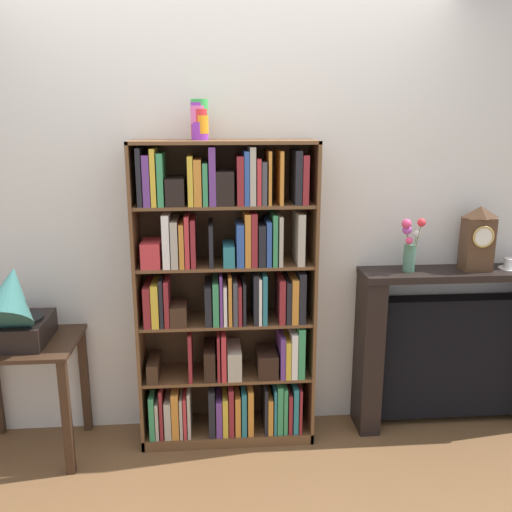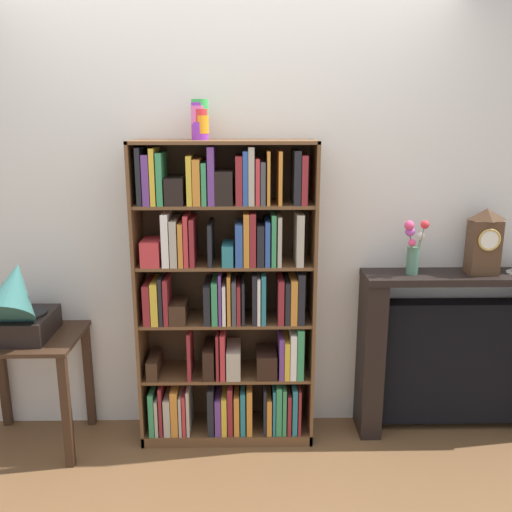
{
  "view_description": "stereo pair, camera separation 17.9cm",
  "coord_description": "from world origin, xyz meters",
  "px_view_note": "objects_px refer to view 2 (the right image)",
  "views": [
    {
      "loc": [
        -0.07,
        -2.8,
        1.84
      ],
      "look_at": [
        0.17,
        0.12,
        1.09
      ],
      "focal_mm": 38.44,
      "sensor_mm": 36.0,
      "label": 1
    },
    {
      "loc": [
        0.11,
        -2.81,
        1.84
      ],
      "look_at": [
        0.17,
        0.12,
        1.09
      ],
      "focal_mm": 38.44,
      "sensor_mm": 36.0,
      "label": 2
    }
  ],
  "objects_px": {
    "cup_stack": "(200,120)",
    "fireplace_mantel": "(456,353)",
    "bookshelf": "(227,303)",
    "mantel_clock": "(484,241)",
    "side_table_left": "(29,363)",
    "flower_vase": "(413,248)",
    "gramophone": "(18,304)"
  },
  "relations": [
    {
      "from": "bookshelf",
      "to": "fireplace_mantel",
      "type": "bearing_deg",
      "value": 2.19
    },
    {
      "from": "side_table_left",
      "to": "flower_vase",
      "type": "bearing_deg",
      "value": 2.69
    },
    {
      "from": "bookshelf",
      "to": "fireplace_mantel",
      "type": "relative_size",
      "value": 1.49
    },
    {
      "from": "bookshelf",
      "to": "mantel_clock",
      "type": "bearing_deg",
      "value": 1.07
    },
    {
      "from": "cup_stack",
      "to": "gramophone",
      "type": "height_order",
      "value": "cup_stack"
    },
    {
      "from": "fireplace_mantel",
      "to": "mantel_clock",
      "type": "distance_m",
      "value": 0.69
    },
    {
      "from": "mantel_clock",
      "to": "side_table_left",
      "type": "bearing_deg",
      "value": -177.54
    },
    {
      "from": "gramophone",
      "to": "fireplace_mantel",
      "type": "relative_size",
      "value": 0.43
    },
    {
      "from": "flower_vase",
      "to": "side_table_left",
      "type": "bearing_deg",
      "value": -177.31
    },
    {
      "from": "gramophone",
      "to": "flower_vase",
      "type": "distance_m",
      "value": 2.17
    },
    {
      "from": "side_table_left",
      "to": "cup_stack",
      "type": "bearing_deg",
      "value": 6.1
    },
    {
      "from": "fireplace_mantel",
      "to": "bookshelf",
      "type": "bearing_deg",
      "value": -177.81
    },
    {
      "from": "cup_stack",
      "to": "flower_vase",
      "type": "height_order",
      "value": "cup_stack"
    },
    {
      "from": "side_table_left",
      "to": "flower_vase",
      "type": "distance_m",
      "value": 2.24
    },
    {
      "from": "bookshelf",
      "to": "flower_vase",
      "type": "distance_m",
      "value": 1.08
    },
    {
      "from": "side_table_left",
      "to": "mantel_clock",
      "type": "height_order",
      "value": "mantel_clock"
    },
    {
      "from": "bookshelf",
      "to": "flower_vase",
      "type": "bearing_deg",
      "value": 1.02
    },
    {
      "from": "side_table_left",
      "to": "mantel_clock",
      "type": "relative_size",
      "value": 1.8
    },
    {
      "from": "bookshelf",
      "to": "gramophone",
      "type": "distance_m",
      "value": 1.12
    },
    {
      "from": "mantel_clock",
      "to": "flower_vase",
      "type": "height_order",
      "value": "mantel_clock"
    },
    {
      "from": "bookshelf",
      "to": "gramophone",
      "type": "height_order",
      "value": "bookshelf"
    },
    {
      "from": "fireplace_mantel",
      "to": "flower_vase",
      "type": "bearing_deg",
      "value": -173.95
    },
    {
      "from": "cup_stack",
      "to": "fireplace_mantel",
      "type": "xyz_separation_m",
      "value": [
        1.48,
        0.03,
        -1.34
      ]
    },
    {
      "from": "flower_vase",
      "to": "mantel_clock",
      "type": "bearing_deg",
      "value": 1.19
    },
    {
      "from": "bookshelf",
      "to": "cup_stack",
      "type": "relative_size",
      "value": 8.35
    },
    {
      "from": "bookshelf",
      "to": "mantel_clock",
      "type": "relative_size",
      "value": 4.64
    },
    {
      "from": "bookshelf",
      "to": "fireplace_mantel",
      "type": "xyz_separation_m",
      "value": [
        1.35,
        0.05,
        -0.34
      ]
    },
    {
      "from": "fireplace_mantel",
      "to": "flower_vase",
      "type": "height_order",
      "value": "flower_vase"
    },
    {
      "from": "mantel_clock",
      "to": "flower_vase",
      "type": "bearing_deg",
      "value": -178.81
    },
    {
      "from": "cup_stack",
      "to": "fireplace_mantel",
      "type": "distance_m",
      "value": 2.0
    },
    {
      "from": "side_table_left",
      "to": "gramophone",
      "type": "height_order",
      "value": "gramophone"
    },
    {
      "from": "bookshelf",
      "to": "gramophone",
      "type": "xyz_separation_m",
      "value": [
        -1.11,
        -0.14,
        0.05
      ]
    }
  ]
}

